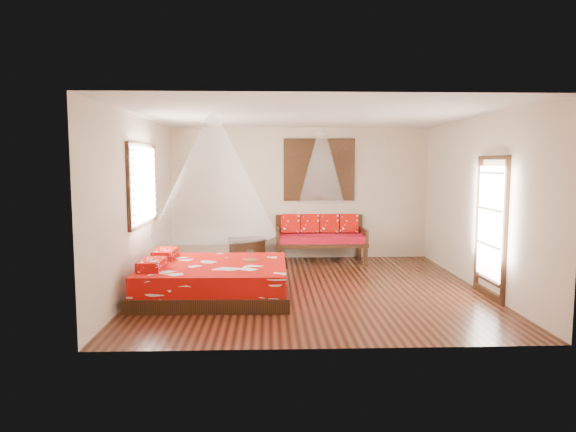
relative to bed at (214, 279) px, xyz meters
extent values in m
cube|color=black|center=(1.52, 0.40, -0.26)|extent=(5.50, 5.50, 0.02)
cube|color=white|center=(1.52, 0.40, 2.56)|extent=(5.50, 5.50, 0.02)
cube|color=#C7B092|center=(-1.24, 0.40, 1.15)|extent=(0.02, 5.50, 2.80)
cube|color=#C7B092|center=(4.28, 0.40, 1.15)|extent=(0.02, 5.50, 2.80)
cube|color=#C7B092|center=(1.52, 3.16, 1.15)|extent=(5.50, 0.02, 2.80)
cube|color=#C7B092|center=(1.52, -2.36, 1.15)|extent=(5.50, 0.02, 2.80)
cube|color=black|center=(0.02, 0.00, -0.15)|extent=(2.31, 2.10, 0.20)
cube|color=#AE0B05|center=(0.02, 0.00, 0.10)|extent=(2.21, 2.00, 0.30)
cube|color=#AE0B05|center=(-0.85, -0.42, 0.32)|extent=(0.34, 0.60, 0.15)
cube|color=#AE0B05|center=(-0.84, 0.45, 0.32)|extent=(0.34, 0.60, 0.15)
cube|color=black|center=(1.06, 2.34, -0.04)|extent=(0.08, 0.08, 0.42)
cube|color=black|center=(2.81, 2.34, -0.04)|extent=(0.08, 0.08, 0.42)
cube|color=black|center=(1.06, 3.06, -0.04)|extent=(0.08, 0.08, 0.42)
cube|color=black|center=(2.81, 3.06, -0.04)|extent=(0.08, 0.08, 0.42)
cube|color=black|center=(1.93, 2.70, 0.13)|extent=(1.87, 0.83, 0.08)
cube|color=#9B0514|center=(1.93, 2.70, 0.24)|extent=(1.81, 0.77, 0.14)
cube|color=black|center=(1.93, 3.08, 0.42)|extent=(1.87, 0.06, 0.55)
cube|color=black|center=(1.04, 2.70, 0.29)|extent=(0.06, 0.83, 0.30)
cube|color=black|center=(2.83, 2.70, 0.29)|extent=(0.06, 0.83, 0.30)
cube|color=#AE0B05|center=(1.31, 2.96, 0.50)|extent=(0.39, 0.20, 0.41)
cube|color=#AE0B05|center=(1.73, 2.96, 0.50)|extent=(0.39, 0.20, 0.41)
cube|color=#AE0B05|center=(2.14, 2.96, 0.50)|extent=(0.39, 0.20, 0.41)
cube|color=#AE0B05|center=(2.56, 2.96, 0.50)|extent=(0.39, 0.20, 0.41)
cube|color=black|center=(0.40, 2.85, -0.04)|extent=(0.77, 0.65, 0.43)
cube|color=black|center=(0.40, 2.85, 0.20)|extent=(0.82, 0.70, 0.05)
cube|color=black|center=(1.93, 3.12, 1.65)|extent=(1.52, 0.06, 1.32)
cube|color=black|center=(1.93, 3.11, 1.65)|extent=(1.35, 0.04, 1.10)
cube|color=black|center=(-1.20, 0.60, 1.45)|extent=(0.08, 1.74, 1.34)
cube|color=silver|center=(-1.16, 0.60, 1.45)|extent=(0.04, 1.54, 1.10)
cube|color=black|center=(4.24, -0.20, 0.80)|extent=(0.08, 1.02, 2.16)
cube|color=white|center=(4.22, -0.20, 0.90)|extent=(0.03, 0.82, 1.70)
cylinder|color=brown|center=(0.55, 0.18, 0.26)|extent=(0.22, 0.22, 0.03)
cone|color=white|center=(0.02, 0.00, 1.60)|extent=(1.92, 1.92, 1.80)
cone|color=white|center=(1.93, 2.65, 1.75)|extent=(0.93, 0.93, 1.50)
camera|label=1|loc=(0.86, -7.84, 1.81)|focal=32.00mm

